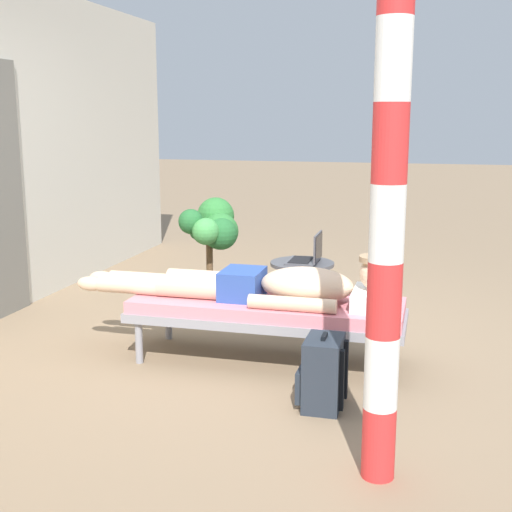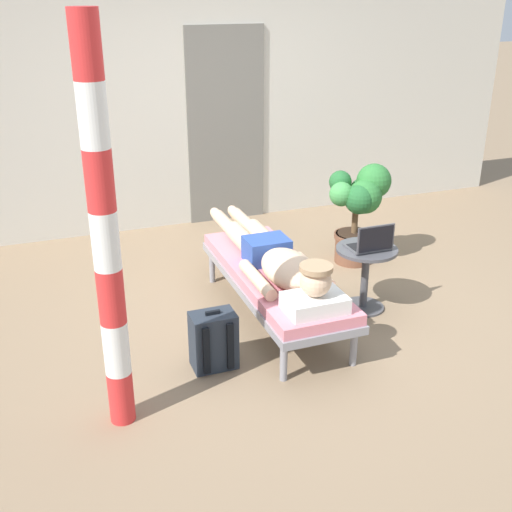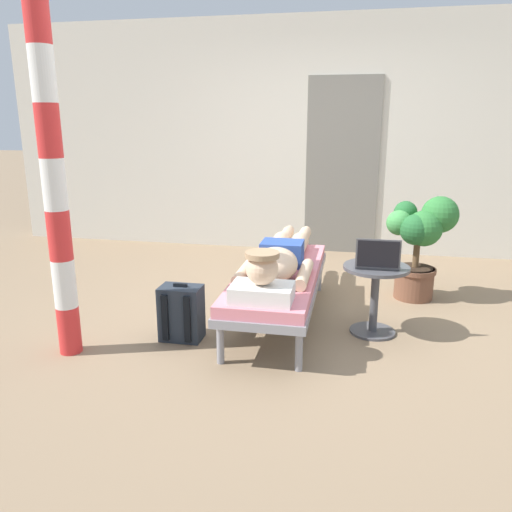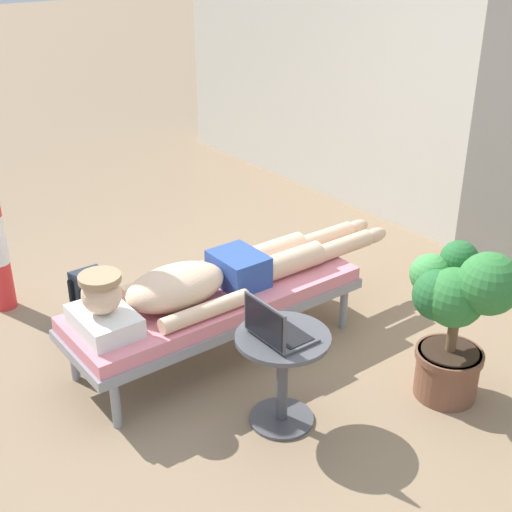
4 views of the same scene
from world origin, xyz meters
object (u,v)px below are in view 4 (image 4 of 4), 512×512
object	(u,v)px
person_reclining	(210,278)
potted_plant	(458,310)
side_table	(283,364)
laptop	(275,329)
lounge_chair	(216,302)
backpack	(96,305)

from	to	relation	value
person_reclining	potted_plant	xyz separation A→B (m)	(1.13, 0.78, 0.04)
side_table	laptop	distance (m)	0.23
side_table	potted_plant	world-z (taller)	potted_plant
lounge_chair	backpack	size ratio (longest dim) A/B	4.25
person_reclining	backpack	world-z (taller)	person_reclining
side_table	laptop	size ratio (longest dim) A/B	1.69
side_table	potted_plant	bearing A→B (deg)	64.57
lounge_chair	person_reclining	world-z (taller)	person_reclining
laptop	potted_plant	distance (m)	0.98
person_reclining	side_table	xyz separation A→B (m)	(0.74, -0.06, -0.16)
backpack	potted_plant	world-z (taller)	potted_plant
person_reclining	side_table	size ratio (longest dim) A/B	4.15
laptop	person_reclining	bearing A→B (deg)	171.38
laptop	potted_plant	size ratio (longest dim) A/B	0.33
backpack	potted_plant	xyz separation A→B (m)	(1.77, 1.22, 0.36)
person_reclining	backpack	distance (m)	0.84
laptop	side_table	bearing A→B (deg)	90.00
lounge_chair	backpack	xyz separation A→B (m)	(-0.64, -0.48, -0.15)
lounge_chair	laptop	distance (m)	0.79
person_reclining	potted_plant	size ratio (longest dim) A/B	2.34
lounge_chair	side_table	size ratio (longest dim) A/B	3.45
laptop	backpack	distance (m)	1.46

